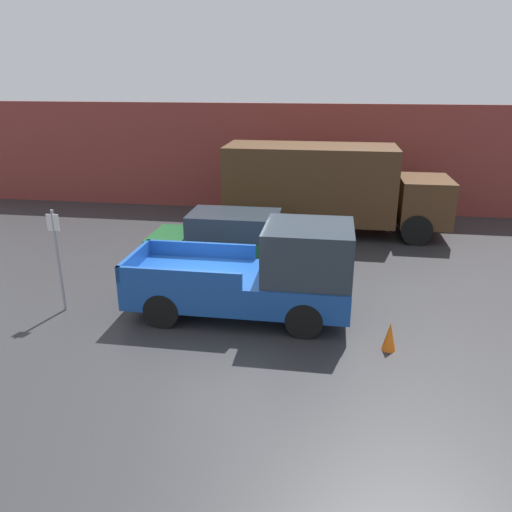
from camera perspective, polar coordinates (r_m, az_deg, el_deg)
ground_plane at (r=12.29m, az=-5.01°, el=-6.47°), size 60.00×60.00×0.00m
building_wall at (r=21.41m, az=1.36°, el=11.17°), size 28.00×0.15×4.41m
pickup_truck at (r=11.68m, az=0.62°, el=-2.13°), size 5.21×2.05×2.30m
car at (r=15.20m, az=-2.81°, el=2.13°), size 4.89×1.90×1.59m
delivery_truck at (r=18.32m, az=8.01°, el=7.93°), size 7.92×2.47×3.14m
parking_sign at (r=12.74m, az=-21.69°, el=0.06°), size 0.30×0.07×2.54m
newspaper_box at (r=21.32m, az=3.51°, el=6.50°), size 0.45×0.40×1.05m
traffic_cone at (r=10.91m, az=15.02°, el=-8.85°), size 0.29×0.29×0.63m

